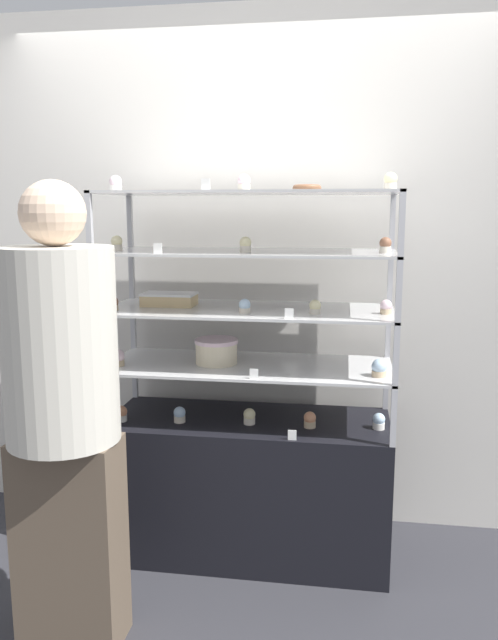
{
  "coord_description": "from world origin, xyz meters",
  "views": [
    {
      "loc": [
        0.43,
        -2.75,
        1.62
      ],
      "look_at": [
        0.0,
        0.0,
        1.13
      ],
      "focal_mm": 35.0,
      "sensor_mm": 36.0,
      "label": 1
    }
  ],
  "objects": [
    {
      "name": "ground_plane",
      "position": [
        0.0,
        0.0,
        0.0
      ],
      "size": [
        20.0,
        20.0,
        0.0
      ],
      "primitive_type": "plane",
      "color": "#2D2D33"
    },
    {
      "name": "back_wall",
      "position": [
        0.0,
        0.41,
        1.3
      ],
      "size": [
        8.0,
        0.05,
        2.6
      ],
      "color": "silver",
      "rests_on": "ground_plane"
    },
    {
      "name": "display_base",
      "position": [
        0.0,
        0.0,
        0.33
      ],
      "size": [
        1.3,
        0.53,
        0.66
      ],
      "color": "black",
      "rests_on": "ground_plane"
    },
    {
      "name": "display_riser_lower",
      "position": [
        0.0,
        0.0,
        0.9
      ],
      "size": [
        1.3,
        0.53,
        0.26
      ],
      "color": "#B7B7BC",
      "rests_on": "display_base"
    },
    {
      "name": "display_riser_middle",
      "position": [
        0.0,
        0.0,
        1.16
      ],
      "size": [
        1.3,
        0.53,
        0.26
      ],
      "color": "#B7B7BC",
      "rests_on": "display_riser_lower"
    },
    {
      "name": "display_riser_upper",
      "position": [
        0.0,
        0.0,
        1.42
      ],
      "size": [
        1.3,
        0.53,
        0.26
      ],
      "color": "#B7B7BC",
      "rests_on": "display_riser_middle"
    },
    {
      "name": "display_riser_top",
      "position": [
        0.0,
        0.0,
        1.69
      ],
      "size": [
        1.3,
        0.53,
        0.26
      ],
      "color": "#B7B7BC",
      "rests_on": "display_riser_upper"
    },
    {
      "name": "layer_cake_centerpiece",
      "position": [
        -0.15,
        0.0,
        0.98
      ],
      "size": [
        0.2,
        0.2,
        0.11
      ],
      "color": "beige",
      "rests_on": "display_riser_lower"
    },
    {
      "name": "sheet_cake_frosted",
      "position": [
        -0.38,
        0.04,
        1.21
      ],
      "size": [
        0.25,
        0.15,
        0.06
      ],
      "color": "#DBBC84",
      "rests_on": "display_riser_middle"
    },
    {
      "name": "cupcake_0",
      "position": [
        -0.58,
        -0.12,
        0.69
      ],
      "size": [
        0.06,
        0.06,
        0.07
      ],
      "color": "white",
      "rests_on": "display_base"
    },
    {
      "name": "cupcake_1",
      "position": [
        -0.31,
        -0.09,
        0.69
      ],
      "size": [
        0.06,
        0.06,
        0.07
      ],
      "color": "beige",
      "rests_on": "display_base"
    },
    {
      "name": "cupcake_2",
      "position": [
        0.01,
        -0.07,
        0.69
      ],
      "size": [
        0.06,
        0.06,
        0.07
      ],
      "color": "beige",
      "rests_on": "display_base"
    },
    {
      "name": "cupcake_3",
      "position": [
        0.29,
        -0.07,
        0.69
      ],
      "size": [
        0.06,
        0.06,
        0.07
      ],
      "color": "#CCB28C",
      "rests_on": "display_base"
    },
    {
      "name": "cupcake_4",
      "position": [
        0.59,
        -0.05,
        0.69
      ],
      "size": [
        0.06,
        0.06,
        0.07
      ],
      "color": "white",
      "rests_on": "display_base"
    },
    {
      "name": "price_tag_0",
      "position": [
        0.22,
        -0.24,
        0.68
      ],
      "size": [
        0.04,
        0.0,
        0.04
      ],
      "color": "white",
      "rests_on": "display_base"
    },
    {
      "name": "cupcake_5",
      "position": [
        -0.59,
        -0.11,
        0.95
      ],
      "size": [
        0.07,
        0.07,
        0.08
      ],
      "color": "#CCB28C",
      "rests_on": "display_riser_lower"
    },
    {
      "name": "cupcake_6",
      "position": [
        0.58,
        -0.12,
        0.95
      ],
      "size": [
        0.07,
        0.07,
        0.08
      ],
      "color": "#CCB28C",
      "rests_on": "display_riser_lower"
    },
    {
      "name": "price_tag_1",
      "position": [
        0.06,
        -0.24,
        0.94
      ],
      "size": [
        0.04,
        0.0,
        0.04
      ],
      "color": "white",
      "rests_on": "display_riser_lower"
    },
    {
      "name": "cupcake_7",
      "position": [
        -0.59,
        -0.13,
        1.21
      ],
      "size": [
        0.05,
        0.05,
        0.06
      ],
      "color": "#CCB28C",
      "rests_on": "display_riser_middle"
    },
    {
      "name": "cupcake_8",
      "position": [
        -0.0,
        -0.12,
        1.21
      ],
      "size": [
        0.05,
        0.05,
        0.06
      ],
      "color": "beige",
      "rests_on": "display_riser_middle"
    },
    {
      "name": "cupcake_9",
      "position": [
        0.3,
        -0.1,
        1.21
      ],
      "size": [
        0.05,
        0.05,
        0.06
      ],
      "color": "beige",
      "rests_on": "display_riser_middle"
    },
    {
      "name": "cupcake_10",
      "position": [
        0.6,
        -0.05,
        1.21
      ],
      "size": [
        0.05,
        0.05,
        0.06
      ],
      "color": "#CCB28C",
      "rests_on": "display_riser_middle"
    },
    {
      "name": "price_tag_2",
      "position": [
        0.2,
        -0.24,
        1.2
      ],
      "size": [
        0.04,
        0.0,
        0.04
      ],
      "color": "white",
      "rests_on": "display_riser_middle"
    },
    {
      "name": "cupcake_11",
      "position": [
        -0.59,
        -0.08,
        1.47
      ],
      "size": [
        0.05,
        0.05,
        0.07
      ],
      "color": "beige",
      "rests_on": "display_riser_upper"
    },
    {
      "name": "cupcake_12",
      "position": [
        0.0,
        -0.1,
        1.47
      ],
      "size": [
        0.05,
        0.05,
        0.07
      ],
      "color": "beige",
      "rests_on": "display_riser_upper"
    },
    {
      "name": "cupcake_13",
      "position": [
        0.59,
        -0.05,
        1.47
      ],
      "size": [
        0.05,
        0.05,
        0.07
      ],
      "color": "beige",
      "rests_on": "display_riser_upper"
    },
    {
      "name": "price_tag_3",
      "position": [
        -0.35,
        -0.24,
        1.46
      ],
      "size": [
        0.04,
        0.0,
        0.04
      ],
      "color": "white",
      "rests_on": "display_riser_upper"
    },
    {
      "name": "cupcake_14",
      "position": [
        -0.6,
        -0.04,
        1.73
      ],
      "size": [
        0.06,
        0.06,
        0.07
      ],
      "color": "white",
      "rests_on": "display_riser_top"
    },
    {
      "name": "cupcake_15",
      "position": [
        -0.01,
        -0.05,
        1.73
      ],
      "size": [
        0.06,
        0.06,
        0.07
      ],
      "color": "beige",
      "rests_on": "display_riser_top"
    },
    {
      "name": "cupcake_16",
      "position": [
        0.6,
        -0.09,
        1.73
      ],
      "size": [
        0.06,
        0.06,
        0.07
      ],
      "color": "beige",
      "rests_on": "display_riser_top"
    },
    {
      "name": "price_tag_4",
      "position": [
        -0.14,
        -0.24,
        1.72
      ],
      "size": [
        0.04,
        0.0,
        0.04
      ],
      "color": "white",
      "rests_on": "display_riser_top"
    },
    {
      "name": "donut_glazed",
      "position": [
        0.25,
        0.07,
        1.71
      ],
      "size": [
        0.13,
        0.13,
        0.03
      ],
      "color": "brown",
      "rests_on": "display_riser_top"
    },
    {
      "name": "customer_figure",
      "position": [
        -0.56,
        -0.73,
        0.92
      ],
      "size": [
        0.4,
        0.4,
        1.72
      ],
      "color": "brown",
      "rests_on": "ground_plane"
    }
  ]
}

